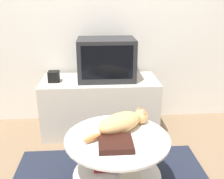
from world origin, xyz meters
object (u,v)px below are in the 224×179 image
(speaker, at_px, (54,76))
(dvd_box, at_px, (116,144))
(cat, at_px, (122,122))
(tv, at_px, (106,59))

(speaker, height_order, dvd_box, speaker)
(speaker, xyz_separation_m, cat, (0.60, -0.83, -0.11))
(dvd_box, xyz_separation_m, cat, (0.07, 0.21, 0.05))
(dvd_box, height_order, cat, cat)
(tv, bearing_deg, dvd_box, -89.64)
(tv, bearing_deg, cat, -85.25)
(cat, bearing_deg, dvd_box, -141.50)
(dvd_box, distance_m, cat, 0.23)
(tv, relative_size, cat, 1.13)
(speaker, height_order, cat, speaker)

